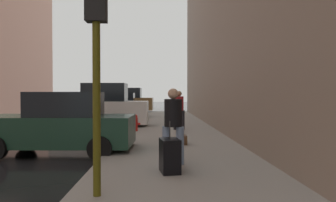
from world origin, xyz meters
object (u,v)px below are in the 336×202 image
at_px(pedestrian_in_jeans, 173,122).
at_px(duffel_bag, 182,140).
at_px(parked_white_van, 102,108).
at_px(parked_silver_sedan, 118,107).
at_px(pedestrian_in_red_jacket, 179,108).
at_px(rolling_suitcase, 170,156).
at_px(parked_bronze_suv, 128,102).
at_px(traffic_light, 96,28).
at_px(parked_dark_green_sedan, 61,125).
at_px(fire_hydrant, 135,123).

bearing_deg(pedestrian_in_jeans, duffel_bag, 82.17).
xyz_separation_m(parked_white_van, parked_silver_sedan, (0.00, 6.27, -0.18)).
relative_size(parked_white_van, pedestrian_in_red_jacket, 2.70).
height_order(parked_silver_sedan, duffel_bag, parked_silver_sedan).
bearing_deg(parked_white_van, pedestrian_in_red_jacket, -26.64).
relative_size(parked_silver_sedan, rolling_suitcase, 4.05).
distance_m(parked_bronze_suv, pedestrian_in_jeans, 22.18).
xyz_separation_m(pedestrian_in_jeans, rolling_suitcase, (-0.10, -0.80, -0.61)).
xyz_separation_m(parked_silver_sedan, traffic_light, (1.85, -17.45, 1.91)).
distance_m(parked_bronze_suv, traffic_light, 24.36).
distance_m(parked_dark_green_sedan, parked_white_van, 6.85).
bearing_deg(pedestrian_in_red_jacket, parked_white_van, 153.36).
bearing_deg(fire_hydrant, parked_dark_green_sedan, -111.79).
relative_size(parked_white_van, fire_hydrant, 6.57).
relative_size(parked_silver_sedan, fire_hydrant, 5.98).
height_order(fire_hydrant, duffel_bag, fire_hydrant).
xyz_separation_m(parked_silver_sedan, duffel_bag, (3.53, -12.32, -0.56)).
distance_m(rolling_suitcase, duffel_bag, 3.69).
bearing_deg(parked_bronze_suv, parked_white_van, -90.00).
xyz_separation_m(parked_bronze_suv, pedestrian_in_red_jacket, (3.70, -14.91, 0.07)).
height_order(traffic_light, pedestrian_in_jeans, traffic_light).
bearing_deg(pedestrian_in_jeans, parked_white_van, 109.42).
xyz_separation_m(parked_silver_sedan, rolling_suitcase, (3.04, -15.97, -0.36)).
bearing_deg(pedestrian_in_jeans, fire_hydrant, 101.50).
relative_size(rolling_suitcase, duffel_bag, 2.36).
height_order(parked_white_van, pedestrian_in_jeans, parked_white_van).
bearing_deg(pedestrian_in_red_jacket, pedestrian_in_jeans, -94.57).
bearing_deg(traffic_light, rolling_suitcase, 51.26).
relative_size(parked_dark_green_sedan, fire_hydrant, 6.05).
height_order(traffic_light, rolling_suitcase, traffic_light).
height_order(pedestrian_in_jeans, pedestrian_in_red_jacket, same).
distance_m(parked_silver_sedan, fire_hydrant, 8.80).
xyz_separation_m(fire_hydrant, rolling_suitcase, (1.23, -7.37, -0.01)).
bearing_deg(fire_hydrant, parked_silver_sedan, 101.84).
relative_size(traffic_light, duffel_bag, 8.18).
bearing_deg(parked_dark_green_sedan, traffic_light, -66.83).
xyz_separation_m(parked_silver_sedan, fire_hydrant, (1.80, -8.61, -0.35)).
xyz_separation_m(fire_hydrant, traffic_light, (0.05, -8.84, 2.26)).
distance_m(traffic_light, pedestrian_in_jeans, 3.09).
distance_m(parked_dark_green_sedan, pedestrian_in_jeans, 3.76).
relative_size(parked_white_van, parked_silver_sedan, 1.10).
relative_size(pedestrian_in_red_jacket, rolling_suitcase, 1.64).
relative_size(parked_dark_green_sedan, parked_bronze_suv, 0.91).
relative_size(parked_dark_green_sedan, pedestrian_in_jeans, 2.49).
xyz_separation_m(rolling_suitcase, duffel_bag, (0.49, 3.65, -0.20)).
bearing_deg(parked_dark_green_sedan, pedestrian_in_jeans, -33.22).
relative_size(parked_silver_sedan, parked_bronze_suv, 0.90).
height_order(pedestrian_in_red_jacket, duffel_bag, pedestrian_in_red_jacket).
bearing_deg(parked_silver_sedan, rolling_suitcase, -79.23).
height_order(pedestrian_in_jeans, duffel_bag, pedestrian_in_jeans).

